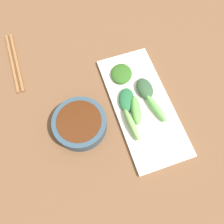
% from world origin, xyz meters
% --- Properties ---
extents(tabletop, '(2.10, 2.10, 0.02)m').
position_xyz_m(tabletop, '(0.00, 0.00, 0.01)').
color(tabletop, brown).
rests_on(tabletop, ground).
extents(sauce_bowl, '(0.15, 0.15, 0.04)m').
position_xyz_m(sauce_bowl, '(-0.12, -0.02, 0.04)').
color(sauce_bowl, '#2E4454').
rests_on(sauce_bowl, tabletop).
extents(serving_plate, '(0.16, 0.37, 0.01)m').
position_xyz_m(serving_plate, '(0.07, -0.02, 0.03)').
color(serving_plate, silver).
rests_on(serving_plate, tabletop).
extents(broccoli_stalk_0, '(0.05, 0.09, 0.03)m').
position_xyz_m(broccoli_stalk_0, '(0.04, -0.03, 0.05)').
color(broccoli_stalk_0, '#60A848').
rests_on(broccoli_stalk_0, serving_plate).
extents(broccoli_leafy_1, '(0.08, 0.09, 0.02)m').
position_xyz_m(broccoli_leafy_1, '(0.05, 0.10, 0.04)').
color(broccoli_leafy_1, '#2C5A1C').
rests_on(broccoli_leafy_1, serving_plate).
extents(broccoli_stalk_2, '(0.04, 0.10, 0.03)m').
position_xyz_m(broccoli_stalk_2, '(0.10, -0.05, 0.05)').
color(broccoli_stalk_2, '#6AB057').
rests_on(broccoli_stalk_2, serving_plate).
extents(broccoli_leafy_3, '(0.05, 0.07, 0.03)m').
position_xyz_m(broccoli_leafy_3, '(0.09, 0.02, 0.04)').
color(broccoli_leafy_3, '#2D4C2F').
rests_on(broccoli_leafy_3, serving_plate).
extents(broccoli_leafy_4, '(0.07, 0.09, 0.02)m').
position_xyz_m(broccoli_leafy_4, '(0.03, 0.01, 0.04)').
color(broccoli_leafy_4, '#225E35').
rests_on(broccoli_leafy_4, serving_plate).
extents(broccoli_stalk_5, '(0.03, 0.10, 0.03)m').
position_xyz_m(broccoli_stalk_5, '(0.02, -0.07, 0.05)').
color(broccoli_stalk_5, '#77AA57').
rests_on(broccoli_stalk_5, serving_plate).
extents(chopsticks, '(0.03, 0.23, 0.01)m').
position_xyz_m(chopsticks, '(-0.26, 0.26, 0.02)').
color(chopsticks, brown).
rests_on(chopsticks, tabletop).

